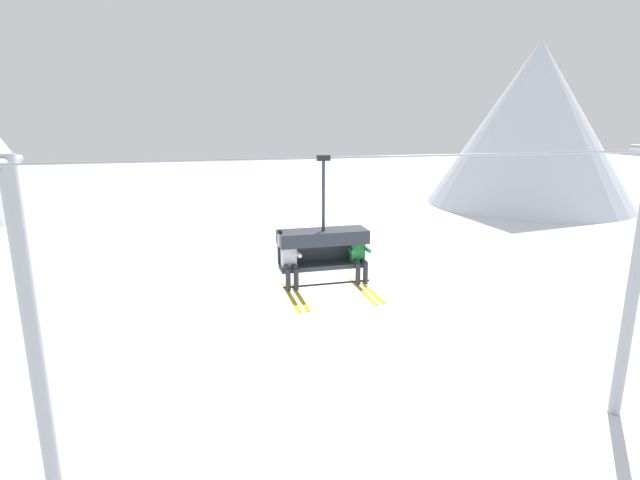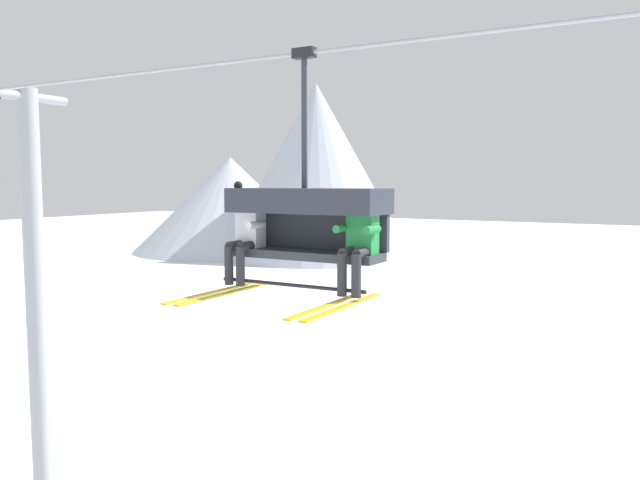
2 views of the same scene
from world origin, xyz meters
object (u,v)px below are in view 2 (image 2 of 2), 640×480
chairlift_chair (308,211)px  skier_green (358,241)px  lift_tower_near (35,307)px  skier_white (245,233)px

chairlift_chair → skier_green: bearing=-15.6°
skier_green → lift_tower_near: bearing=172.5°
skier_green → skier_white: bearing=179.8°
chairlift_chair → skier_white: 0.87m
chairlift_chair → skier_white: (-0.79, -0.21, -0.28)m
chairlift_chair → skier_green: size_ratio=1.65×
lift_tower_near → skier_white: 5.78m
lift_tower_near → chairlift_chair: 6.58m
skier_white → chairlift_chair: bearing=15.1°
lift_tower_near → skier_white: bearing=-9.6°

